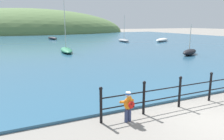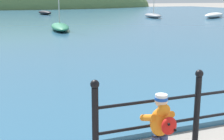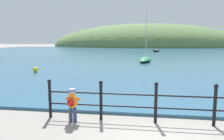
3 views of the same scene
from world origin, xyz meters
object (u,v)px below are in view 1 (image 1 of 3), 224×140
object	(u,v)px
boat_blue_hull	(162,40)
boat_far_right	(190,52)
boat_white_sailboat	(66,50)
boat_twin_mast	(52,38)
boat_mid_harbor	(124,40)
child_in_coat	(128,104)

from	to	relation	value
boat_blue_hull	boat_far_right	size ratio (longest dim) A/B	1.51
boat_white_sailboat	boat_blue_hull	size ratio (longest dim) A/B	1.16
boat_twin_mast	boat_white_sailboat	bearing A→B (deg)	-96.06
boat_white_sailboat	boat_far_right	bearing A→B (deg)	-34.52
boat_white_sailboat	boat_blue_hull	distance (m)	19.22
boat_twin_mast	boat_blue_hull	xyz separation A→B (m)	(15.90, -12.57, 0.02)
boat_white_sailboat	boat_twin_mast	world-z (taller)	boat_white_sailboat
boat_white_sailboat	boat_mid_harbor	distance (m)	14.83
child_in_coat	boat_mid_harbor	size ratio (longest dim) A/B	0.24
boat_white_sailboat	boat_mid_harbor	xyz separation A→B (m)	(11.77, 9.03, 0.00)
boat_far_right	boat_twin_mast	bearing A→B (deg)	107.40
boat_blue_hull	child_in_coat	bearing A→B (deg)	-129.80
child_in_coat	boat_blue_hull	xyz separation A→B (m)	(20.12, 24.15, -0.24)
boat_blue_hull	boat_mid_harbor	distance (m)	6.56
boat_blue_hull	boat_far_right	bearing A→B (deg)	-118.40
boat_white_sailboat	boat_far_right	size ratio (longest dim) A/B	1.76
boat_white_sailboat	boat_blue_hull	xyz separation A→B (m)	(17.96, 6.86, 0.02)
child_in_coat	boat_white_sailboat	xyz separation A→B (m)	(2.17, 17.30, -0.26)
boat_twin_mast	boat_blue_hull	bearing A→B (deg)	-38.34
boat_twin_mast	boat_mid_harbor	size ratio (longest dim) A/B	0.84
boat_twin_mast	boat_mid_harbor	distance (m)	14.22
boat_far_right	boat_mid_harbor	distance (m)	16.23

